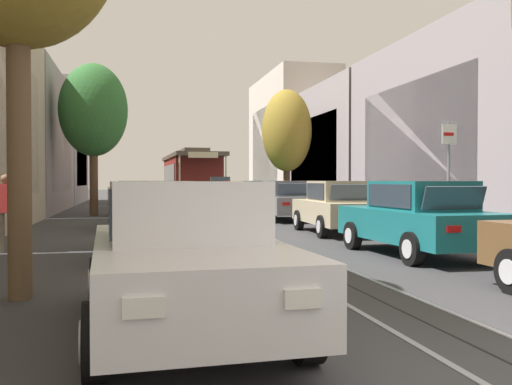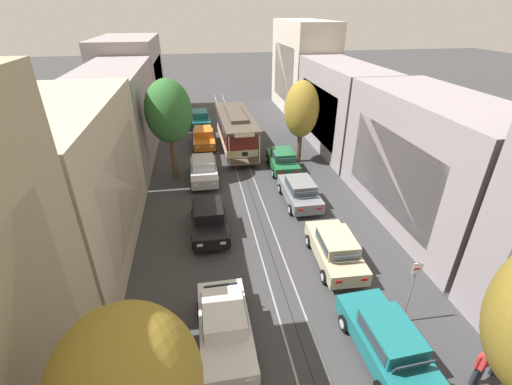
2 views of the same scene
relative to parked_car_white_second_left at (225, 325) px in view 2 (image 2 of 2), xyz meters
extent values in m
plane|color=#38383A|center=(2.71, 9.78, -0.80)|extent=(160.00, 160.00, 0.00)
cube|color=gray|center=(2.18, 12.54, -0.79)|extent=(0.08, 55.64, 0.01)
cube|color=gray|center=(3.24, 12.54, -0.79)|extent=(0.08, 55.64, 0.01)
cube|color=black|center=(2.71, 12.54, -0.80)|extent=(0.03, 55.64, 0.01)
cube|color=#BCAD93|center=(-6.50, 6.58, 2.87)|extent=(4.93, 11.61, 7.34)
cube|color=#2D3842|center=(-4.05, 6.58, 2.50)|extent=(0.04, 8.34, 4.40)
cube|color=gray|center=(-6.23, 18.50, 2.75)|extent=(4.39, 11.61, 7.10)
cube|color=#2D3842|center=(-4.05, 18.50, 2.40)|extent=(0.04, 8.34, 4.26)
cube|color=gray|center=(-6.86, 30.41, 3.30)|extent=(5.65, 11.61, 8.21)
cube|color=#2D3842|center=(-4.05, 30.41, 2.89)|extent=(0.04, 8.34, 4.92)
cube|color=gray|center=(11.87, 6.58, 2.67)|extent=(4.85, 11.61, 6.94)
cube|color=#2D3842|center=(9.47, 6.58, 2.32)|extent=(0.04, 8.34, 4.16)
cube|color=gray|center=(11.47, 18.50, 2.65)|extent=(4.05, 11.61, 6.90)
cube|color=#2D3842|center=(9.47, 18.50, 2.31)|extent=(0.04, 8.34, 4.14)
cube|color=beige|center=(11.66, 30.41, 4.02)|extent=(4.42, 11.61, 9.63)
cube|color=#2D3842|center=(9.47, 30.41, 3.54)|extent=(0.04, 8.34, 5.78)
cube|color=silver|center=(0.00, -0.04, -0.15)|extent=(1.81, 4.31, 0.66)
cube|color=silver|center=(0.00, 0.11, 0.48)|extent=(1.48, 2.07, 0.60)
cube|color=#2D3842|center=(0.00, -0.73, 0.46)|extent=(1.33, 0.23, 0.47)
cube|color=#2D3842|center=(0.00, 1.29, 0.46)|extent=(1.30, 0.20, 0.45)
cube|color=#2D3842|center=(0.75, 0.11, 0.48)|extent=(0.04, 1.81, 0.47)
cube|color=#2D3842|center=(-0.75, 0.11, 0.48)|extent=(0.04, 1.81, 0.47)
cube|color=white|center=(0.57, -2.20, -0.05)|extent=(0.28, 0.04, 0.14)
cube|color=#B21414|center=(0.55, 2.12, -0.05)|extent=(0.28, 0.04, 0.12)
cube|color=#B21414|center=(-0.56, 2.12, -0.05)|extent=(0.28, 0.04, 0.12)
cylinder|color=black|center=(0.88, -1.37, -0.48)|extent=(0.20, 0.64, 0.64)
cylinder|color=silver|center=(0.99, -1.37, -0.48)|extent=(0.02, 0.35, 0.35)
cylinder|color=black|center=(-0.88, -1.38, -0.48)|extent=(0.20, 0.64, 0.64)
cylinder|color=silver|center=(-0.99, -1.38, -0.48)|extent=(0.02, 0.35, 0.35)
cylinder|color=black|center=(0.88, 1.30, -0.48)|extent=(0.20, 0.64, 0.64)
cylinder|color=silver|center=(0.99, 1.30, -0.48)|extent=(0.02, 0.35, 0.35)
cylinder|color=black|center=(-0.88, 1.29, -0.48)|extent=(0.20, 0.64, 0.64)
cylinder|color=silver|center=(-0.99, 1.29, -0.48)|extent=(0.02, 0.35, 0.35)
cube|color=black|center=(-0.19, 7.12, -0.15)|extent=(1.81, 4.31, 0.66)
cube|color=black|center=(-0.18, 7.27, 0.48)|extent=(1.48, 2.07, 0.60)
cube|color=#2D3842|center=(-0.19, 6.43, 0.46)|extent=(1.33, 0.23, 0.47)
cube|color=#2D3842|center=(-0.18, 8.45, 0.46)|extent=(1.30, 0.20, 0.45)
cube|color=#2D3842|center=(0.56, 7.27, 0.48)|extent=(0.04, 1.81, 0.47)
cube|color=#2D3842|center=(-0.93, 7.27, 0.48)|extent=(0.04, 1.81, 0.47)
cube|color=white|center=(0.37, 4.96, -0.05)|extent=(0.28, 0.04, 0.14)
cube|color=#B21414|center=(0.38, 9.28, -0.05)|extent=(0.28, 0.04, 0.12)
cube|color=white|center=(-0.75, 4.96, -0.05)|extent=(0.28, 0.04, 0.14)
cube|color=#B21414|center=(-0.74, 9.28, -0.05)|extent=(0.28, 0.04, 0.12)
cylinder|color=black|center=(0.69, 5.78, -0.48)|extent=(0.20, 0.64, 0.64)
cylinder|color=silver|center=(0.80, 5.78, -0.48)|extent=(0.02, 0.35, 0.35)
cylinder|color=black|center=(-1.07, 5.79, -0.48)|extent=(0.20, 0.64, 0.64)
cylinder|color=silver|center=(-1.18, 5.79, -0.48)|extent=(0.02, 0.35, 0.35)
cylinder|color=black|center=(0.70, 8.45, -0.48)|extent=(0.20, 0.64, 0.64)
cylinder|color=silver|center=(0.81, 8.45, -0.48)|extent=(0.02, 0.35, 0.35)
cylinder|color=black|center=(-1.06, 8.45, -0.48)|extent=(0.20, 0.64, 0.64)
cylinder|color=silver|center=(-1.17, 8.45, -0.48)|extent=(0.02, 0.35, 0.35)
cube|color=#B7B7BC|center=(-0.23, 13.61, -0.15)|extent=(1.80, 4.30, 0.66)
cube|color=#B7B7BC|center=(-0.23, 13.76, 0.48)|extent=(1.48, 2.06, 0.60)
cube|color=#2D3842|center=(-0.23, 12.92, 0.46)|extent=(1.33, 0.22, 0.47)
cube|color=#2D3842|center=(-0.23, 14.94, 0.46)|extent=(1.30, 0.20, 0.45)
cube|color=#2D3842|center=(0.52, 13.76, 0.48)|extent=(0.03, 1.81, 0.47)
cube|color=#2D3842|center=(-0.98, 13.76, 0.48)|extent=(0.03, 1.81, 0.47)
cube|color=white|center=(0.33, 11.45, -0.05)|extent=(0.28, 0.04, 0.14)
cube|color=#B21414|center=(0.33, 15.77, -0.05)|extent=(0.28, 0.04, 0.12)
cube|color=white|center=(-0.79, 11.45, -0.05)|extent=(0.28, 0.04, 0.14)
cube|color=#B21414|center=(-0.79, 15.77, -0.05)|extent=(0.28, 0.04, 0.12)
cylinder|color=black|center=(0.65, 12.28, -0.48)|extent=(0.20, 0.64, 0.64)
cylinder|color=silver|center=(0.76, 12.28, -0.48)|extent=(0.02, 0.35, 0.35)
cylinder|color=black|center=(-1.11, 12.28, -0.48)|extent=(0.20, 0.64, 0.64)
cylinder|color=silver|center=(-1.22, 12.28, -0.48)|extent=(0.02, 0.35, 0.35)
cylinder|color=black|center=(0.65, 14.94, -0.48)|extent=(0.20, 0.64, 0.64)
cylinder|color=silver|center=(0.76, 14.94, -0.48)|extent=(0.02, 0.35, 0.35)
cylinder|color=black|center=(-1.11, 14.94, -0.48)|extent=(0.20, 0.64, 0.64)
cylinder|color=silver|center=(-1.22, 14.94, -0.48)|extent=(0.02, 0.35, 0.35)
cube|color=orange|center=(0.01, 20.38, -0.15)|extent=(1.83, 4.31, 0.66)
cube|color=orange|center=(0.01, 20.53, 0.48)|extent=(1.49, 2.07, 0.60)
cube|color=#2D3842|center=(0.01, 19.70, 0.46)|extent=(1.33, 0.23, 0.47)
cube|color=#2D3842|center=(0.02, 21.72, 0.46)|extent=(1.30, 0.21, 0.45)
cube|color=#2D3842|center=(0.76, 20.53, 0.48)|extent=(0.04, 1.81, 0.47)
cube|color=#2D3842|center=(-0.73, 20.54, 0.48)|extent=(0.04, 1.81, 0.47)
cube|color=white|center=(0.56, 18.22, -0.05)|extent=(0.28, 0.04, 0.14)
cube|color=#B21414|center=(0.59, 22.54, -0.05)|extent=(0.28, 0.04, 0.12)
cube|color=white|center=(-0.56, 18.23, -0.05)|extent=(0.28, 0.04, 0.14)
cube|color=#B21414|center=(-0.53, 22.55, -0.05)|extent=(0.28, 0.04, 0.12)
cylinder|color=black|center=(0.88, 19.05, -0.48)|extent=(0.20, 0.64, 0.64)
cylinder|color=silver|center=(0.99, 19.05, -0.48)|extent=(0.02, 0.35, 0.35)
cylinder|color=black|center=(-0.88, 19.06, -0.48)|extent=(0.20, 0.64, 0.64)
cylinder|color=silver|center=(-0.99, 19.06, -0.48)|extent=(0.02, 0.35, 0.35)
cylinder|color=black|center=(0.90, 21.71, -0.48)|extent=(0.20, 0.64, 0.64)
cylinder|color=silver|center=(1.01, 21.71, -0.48)|extent=(0.02, 0.35, 0.35)
cylinder|color=black|center=(-0.86, 21.72, -0.48)|extent=(0.20, 0.64, 0.64)
cylinder|color=silver|center=(-0.97, 21.72, -0.48)|extent=(0.02, 0.35, 0.35)
cube|color=#196B70|center=(-0.10, 26.25, -0.15)|extent=(1.98, 4.37, 0.66)
cube|color=#196B70|center=(-0.11, 26.40, 0.48)|extent=(1.56, 2.13, 0.60)
cube|color=#2D3842|center=(-0.07, 25.56, 0.46)|extent=(1.34, 0.28, 0.47)
cube|color=#2D3842|center=(-0.16, 27.58, 0.46)|extent=(1.30, 0.25, 0.45)
cube|color=#2D3842|center=(0.64, 26.43, 0.48)|extent=(0.11, 1.81, 0.47)
cube|color=#2D3842|center=(-0.85, 26.37, 0.48)|extent=(0.11, 1.81, 0.47)
cube|color=white|center=(0.55, 24.12, -0.05)|extent=(0.28, 0.05, 0.14)
cube|color=#B21414|center=(0.36, 28.43, -0.05)|extent=(0.28, 0.05, 0.12)
cube|color=white|center=(-0.57, 24.07, -0.05)|extent=(0.28, 0.05, 0.14)
cube|color=#B21414|center=(-0.75, 28.39, -0.05)|extent=(0.28, 0.05, 0.12)
cylinder|color=black|center=(0.84, 24.96, -0.48)|extent=(0.23, 0.65, 0.64)
cylinder|color=silver|center=(0.95, 24.96, -0.48)|extent=(0.04, 0.35, 0.35)
cylinder|color=black|center=(-0.92, 24.88, -0.48)|extent=(0.23, 0.65, 0.64)
cylinder|color=silver|center=(-1.03, 24.88, -0.48)|extent=(0.04, 0.35, 0.35)
cylinder|color=black|center=(0.72, 27.62, -0.48)|extent=(0.23, 0.65, 0.64)
cylinder|color=silver|center=(0.83, 27.63, -0.48)|extent=(0.04, 0.35, 0.35)
cylinder|color=black|center=(-1.04, 27.55, -0.48)|extent=(0.23, 0.65, 0.64)
cylinder|color=silver|center=(-1.15, 27.54, -0.48)|extent=(0.04, 0.35, 0.35)
cube|color=#196B70|center=(5.41, -1.56, -0.15)|extent=(1.98, 4.37, 0.66)
cube|color=#196B70|center=(5.42, -1.71, 0.48)|extent=(1.56, 2.12, 0.60)
cube|color=#2D3842|center=(5.38, -0.88, 0.46)|extent=(1.34, 0.28, 0.47)
cube|color=#2D3842|center=(5.47, -2.89, 0.46)|extent=(1.30, 0.25, 0.45)
cube|color=#2D3842|center=(4.67, -1.74, 0.48)|extent=(0.11, 1.81, 0.47)
cube|color=#2D3842|center=(6.17, -1.68, 0.48)|extent=(0.11, 1.81, 0.47)
cube|color=white|center=(4.76, 0.57, -0.05)|extent=(0.28, 0.05, 0.14)
cube|color=white|center=(5.88, 0.62, -0.05)|extent=(0.28, 0.05, 0.14)
cylinder|color=black|center=(4.48, -0.27, -0.48)|extent=(0.23, 0.65, 0.64)
cylinder|color=silver|center=(4.37, -0.27, -0.48)|extent=(0.03, 0.35, 0.35)
cylinder|color=black|center=(6.24, -0.19, -0.48)|extent=(0.23, 0.65, 0.64)
cylinder|color=silver|center=(6.35, -0.19, -0.48)|extent=(0.03, 0.35, 0.35)
cylinder|color=black|center=(6.35, -2.86, -0.48)|extent=(0.23, 0.65, 0.64)
cylinder|color=silver|center=(6.46, -2.85, -0.48)|extent=(0.03, 0.35, 0.35)
cube|color=#C1B28E|center=(5.55, 3.58, -0.15)|extent=(1.99, 4.37, 0.66)
cube|color=#C1B28E|center=(5.54, 3.43, 0.48)|extent=(1.56, 2.13, 0.60)
cube|color=#2D3842|center=(5.58, 4.27, 0.46)|extent=(1.34, 0.28, 0.47)
cube|color=#2D3842|center=(5.49, 2.25, 0.46)|extent=(1.30, 0.25, 0.45)
cube|color=#2D3842|center=(4.79, 3.47, 0.48)|extent=(0.11, 1.81, 0.47)
cube|color=#2D3842|center=(6.29, 3.40, 0.48)|extent=(0.11, 1.81, 0.47)
cube|color=white|center=(5.08, 5.77, -0.05)|extent=(0.28, 0.05, 0.14)
cube|color=#B21414|center=(4.90, 1.45, -0.05)|extent=(0.28, 0.05, 0.12)
cube|color=white|center=(6.20, 5.72, -0.05)|extent=(0.28, 0.05, 0.14)
cube|color=#B21414|center=(6.01, 1.40, -0.05)|extent=(0.28, 0.05, 0.12)
cylinder|color=black|center=(4.73, 4.95, -0.48)|extent=(0.23, 0.65, 0.64)
cylinder|color=silver|center=(4.62, 4.96, -0.48)|extent=(0.04, 0.35, 0.35)
cylinder|color=black|center=(6.48, 4.88, -0.48)|extent=(0.23, 0.65, 0.64)
cylinder|color=silver|center=(6.59, 4.87, -0.48)|extent=(0.04, 0.35, 0.35)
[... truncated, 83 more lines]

